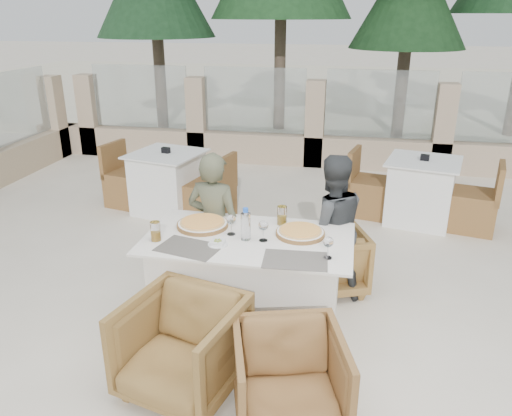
% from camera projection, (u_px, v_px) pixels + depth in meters
% --- Properties ---
extents(ground, '(80.00, 80.00, 0.00)m').
position_uv_depth(ground, '(259.00, 332.00, 4.00)').
color(ground, silver).
rests_on(ground, ground).
extents(sand_patch, '(30.00, 16.00, 0.01)m').
position_uv_depth(sand_patch, '(338.00, 89.00, 16.78)').
color(sand_patch, beige).
rests_on(sand_patch, ground).
extents(perimeter_wall_far, '(10.00, 0.34, 1.60)m').
position_uv_depth(perimeter_wall_far, '(315.00, 118.00, 8.09)').
color(perimeter_wall_far, tan).
rests_on(perimeter_wall_far, ground).
extents(pine_centre, '(2.20, 2.20, 5.00)m').
position_uv_depth(pine_centre, '(410.00, 7.00, 9.39)').
color(pine_centre, '#1A3E1C').
rests_on(pine_centre, ground).
extents(dining_table, '(1.60, 0.90, 0.77)m').
position_uv_depth(dining_table, '(249.00, 281.00, 3.97)').
color(dining_table, white).
rests_on(dining_table, ground).
extents(placemat_near_left, '(0.50, 0.39, 0.00)m').
position_uv_depth(placemat_near_left, '(189.00, 248.00, 3.67)').
color(placemat_near_left, '#5B554E').
rests_on(placemat_near_left, dining_table).
extents(placemat_near_right, '(0.47, 0.33, 0.00)m').
position_uv_depth(placemat_near_right, '(295.00, 260.00, 3.48)').
color(placemat_near_right, '#635C55').
rests_on(placemat_near_right, dining_table).
extents(pizza_left, '(0.45, 0.45, 0.05)m').
position_uv_depth(pizza_left, '(203.00, 223.00, 4.03)').
color(pizza_left, orange).
rests_on(pizza_left, dining_table).
extents(pizza_right, '(0.44, 0.44, 0.05)m').
position_uv_depth(pizza_right, '(300.00, 232.00, 3.87)').
color(pizza_right, orange).
rests_on(pizza_right, dining_table).
extents(water_bottle, '(0.08, 0.08, 0.26)m').
position_uv_depth(water_bottle, '(246.00, 224.00, 3.76)').
color(water_bottle, '#A7C9DC').
rests_on(water_bottle, dining_table).
extents(wine_glass_centre, '(0.08, 0.08, 0.18)m').
position_uv_depth(wine_glass_centre, '(231.00, 224.00, 3.86)').
color(wine_glass_centre, silver).
rests_on(wine_glass_centre, dining_table).
extents(wine_glass_near, '(0.09, 0.09, 0.18)m').
position_uv_depth(wine_glass_near, '(263.00, 230.00, 3.75)').
color(wine_glass_near, white).
rests_on(wine_glass_near, dining_table).
extents(wine_glass_corner, '(0.10, 0.10, 0.18)m').
position_uv_depth(wine_glass_corner, '(328.00, 246.00, 3.48)').
color(wine_glass_corner, white).
rests_on(wine_glass_corner, dining_table).
extents(beer_glass_left, '(0.08, 0.08, 0.15)m').
position_uv_depth(beer_glass_left, '(156.00, 231.00, 3.76)').
color(beer_glass_left, '#C5881B').
rests_on(beer_glass_left, dining_table).
extents(beer_glass_right, '(0.08, 0.08, 0.16)m').
position_uv_depth(beer_glass_right, '(282.00, 215.00, 4.05)').
color(beer_glass_right, '#C2911B').
rests_on(beer_glass_right, dining_table).
extents(olive_dish, '(0.13, 0.13, 0.04)m').
position_uv_depth(olive_dish, '(218.00, 242.00, 3.71)').
color(olive_dish, silver).
rests_on(olive_dish, dining_table).
extents(armchair_far_left, '(0.92, 0.93, 0.67)m').
position_uv_depth(armchair_far_left, '(219.00, 254.00, 4.55)').
color(armchair_far_left, olive).
rests_on(armchair_far_left, ground).
extents(armchair_far_right, '(0.83, 0.84, 0.60)m').
position_uv_depth(armchair_far_right, '(327.00, 258.00, 4.54)').
color(armchair_far_right, olive).
rests_on(armchair_far_right, ground).
extents(armchair_near_left, '(0.87, 0.89, 0.67)m').
position_uv_depth(armchair_near_left, '(182.00, 347.00, 3.28)').
color(armchair_near_left, brown).
rests_on(armchair_near_left, ground).
extents(armchair_near_right, '(0.82, 0.83, 0.61)m').
position_uv_depth(armchair_near_right, '(289.00, 381.00, 3.02)').
color(armchair_near_right, brown).
rests_on(armchair_near_right, ground).
extents(diner_left, '(0.52, 0.38, 1.32)m').
position_uv_depth(diner_left, '(214.00, 226.00, 4.32)').
color(diner_left, '#51533D').
rests_on(diner_left, ground).
extents(diner_right, '(0.77, 0.69, 1.31)m').
position_uv_depth(diner_right, '(330.00, 228.00, 4.28)').
color(diner_right, '#373A3C').
rests_on(diner_right, ground).
extents(bg_table_a, '(1.78, 1.15, 0.77)m').
position_uv_depth(bg_table_a, '(168.00, 182.00, 6.30)').
color(bg_table_a, white).
rests_on(bg_table_a, ground).
extents(bg_table_b, '(1.78, 1.16, 0.77)m').
position_uv_depth(bg_table_b, '(421.00, 191.00, 5.99)').
color(bg_table_b, white).
rests_on(bg_table_b, ground).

